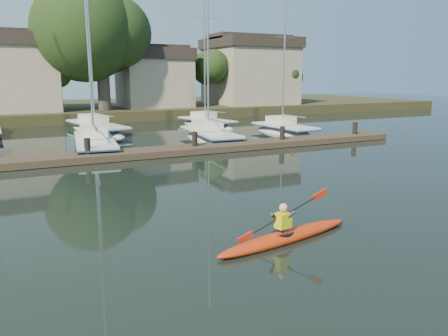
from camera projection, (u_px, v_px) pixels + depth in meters
name	position (u px, v px, depth m)	size (l,w,h in m)	color
ground	(289.00, 241.00, 11.70)	(160.00, 160.00, 0.00)	black
kayak	(286.00, 234.00, 11.73)	(4.69, 1.47, 1.49)	#B7320E
dock	(144.00, 153.00, 23.97)	(34.00, 2.00, 1.80)	#493729
sailboat_2	(95.00, 152.00, 26.57)	(3.33, 9.90, 16.08)	silver
sailboat_3	(210.00, 143.00, 30.07)	(2.99, 8.85, 14.01)	silver
sailboat_4	(284.00, 136.00, 33.73)	(2.64, 7.49, 12.53)	silver
sailboat_6	(97.00, 134.00, 34.90)	(4.11, 10.88, 16.93)	silver
sailboat_7	(207.00, 128.00, 38.84)	(3.55, 8.16, 12.76)	silver
shore	(91.00, 86.00, 47.15)	(90.00, 25.25, 12.75)	#2E351A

